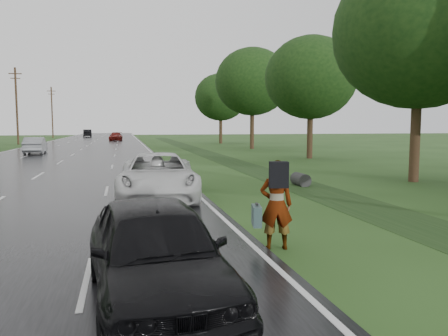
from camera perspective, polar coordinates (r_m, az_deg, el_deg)
The scene contains 17 objects.
road at distance 52.43m, azimuth -17.68°, elevation 2.60°, with size 14.00×180.00×0.04m, color black.
edge_stripe_east at distance 52.33m, azimuth -10.29°, elevation 2.79°, with size 0.12×180.00×0.01m, color silver.
edge_stripe_west at distance 53.38m, azimuth -24.93°, elevation 2.41°, with size 0.12×180.00×0.01m, color silver.
center_line at distance 52.43m, azimuth -17.68°, elevation 2.62°, with size 0.12×180.00×0.01m, color silver.
drainage_ditch at distance 27.06m, azimuth 2.72°, elevation 0.27°, with size 2.20×120.00×0.56m.
utility_pole_far at distance 63.67m, azimuth -25.46°, elevation 7.47°, with size 1.60×0.26×10.00m.
utility_pole_distant at distance 93.20m, azimuth -21.54°, elevation 6.88°, with size 1.60×0.26×10.00m.
tree_east_b at distance 21.88m, azimuth 24.20°, elevation 15.99°, with size 7.60×7.60×10.11m.
tree_east_c at distance 34.42m, azimuth 11.29°, elevation 11.49°, with size 7.00×7.00×9.29m.
tree_east_d at distance 47.45m, azimuth 3.72°, elevation 11.18°, with size 8.00×8.00×10.76m.
tree_east_f at distance 60.82m, azimuth -0.44°, elevation 9.23°, with size 7.20×7.20×9.62m.
pedestrian at distance 9.09m, azimuth 6.71°, elevation -4.62°, with size 0.88×0.86×1.86m.
white_pickup at distance 15.19m, azimuth -8.65°, elevation -1.03°, with size 2.60×5.63×1.57m, color silver.
dark_sedan at distance 6.34m, azimuth -8.93°, elevation -10.75°, with size 1.77×4.41×1.50m, color black.
silver_sedan at distance 41.84m, azimuth -23.42°, elevation 2.73°, with size 1.56×4.47×1.47m, color gray.
far_car_red at distance 72.64m, azimuth -13.95°, elevation 4.02°, with size 1.89×4.66×1.35m, color maroon.
far_car_dark at distance 97.48m, azimuth -17.43°, elevation 4.37°, with size 1.65×4.73×1.56m, color black.
Camera 1 is at (4.12, -7.20, 2.57)m, focal length 35.00 mm.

